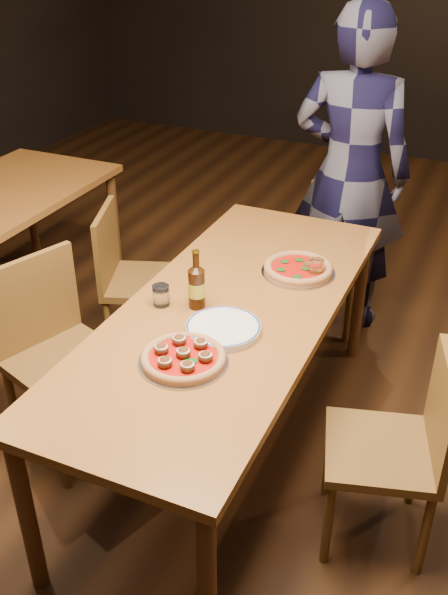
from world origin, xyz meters
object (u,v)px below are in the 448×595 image
at_px(diner, 350,174).
at_px(table_main, 229,322).
at_px(chair_main_e, 381,449).
at_px(plate_stack, 223,329).
at_px(pizza_margherita, 298,269).
at_px(water_glass, 161,295).
at_px(amber_glass, 315,269).
at_px(chair_end, 331,259).
at_px(pizza_meatball, 183,357).
at_px(beer_bottle, 197,287).
at_px(chair_main_sw, 145,281).
at_px(chair_main_nw, 66,361).

bearing_deg(diner, table_main, 83.15).
bearing_deg(chair_main_e, plate_stack, -108.72).
bearing_deg(pizza_margherita, chair_main_e, -48.01).
relative_size(water_glass, amber_glass, 1.00).
bearing_deg(chair_end, pizza_margherita, -85.42).
bearing_deg(plate_stack, chair_main_e, -3.05).
bearing_deg(chair_end, chair_main_e, -66.94).
relative_size(chair_main_e, plate_stack, 3.01).
bearing_deg(water_glass, pizza_meatball, -50.46).
xyz_separation_m(water_glass, diner, (0.40, 1.42, 0.10)).
bearing_deg(chair_end, beer_bottle, -99.51).
bearing_deg(chair_main_sw, beer_bottle, -154.24).
bearing_deg(pizza_meatball, table_main, 90.68).
bearing_deg(pizza_margherita, amber_glass, -7.31).
distance_m(table_main, chair_main_sw, 0.93).
xyz_separation_m(chair_main_e, beer_bottle, (-0.82, 0.16, 0.41)).
bearing_deg(chair_end, water_glass, -104.97).
height_order(chair_main_sw, water_glass, chair_main_sw).
bearing_deg(water_glass, chair_main_e, -6.89).
bearing_deg(diner, pizza_meatball, 84.74).
relative_size(pizza_margherita, diner, 0.18).
xyz_separation_m(plate_stack, water_glass, (-0.31, 0.08, 0.03)).
xyz_separation_m(chair_main_sw, plate_stack, (0.78, -0.71, 0.33)).
bearing_deg(chair_main_nw, chair_end, -7.44).
bearing_deg(pizza_meatball, beer_bottle, 108.84).
height_order(chair_main_nw, beer_bottle, beer_bottle).
relative_size(chair_main_e, water_glass, 10.00).
height_order(plate_stack, beer_bottle, beer_bottle).
bearing_deg(beer_bottle, pizza_meatball, -71.16).
bearing_deg(water_glass, chair_main_nw, -155.68).
bearing_deg(pizza_meatball, pizza_margherita, 78.83).
xyz_separation_m(chair_main_e, chair_end, (-0.60, 1.43, -0.01)).
bearing_deg(amber_glass, chair_end, 99.65).
xyz_separation_m(chair_end, pizza_meatball, (-0.10, -1.63, 0.36)).
bearing_deg(chair_main_e, chair_main_nw, -103.22).
bearing_deg(pizza_meatball, chair_main_e, 16.21).
bearing_deg(chair_main_e, amber_glass, -157.77).
bearing_deg(diner, chair_main_e, 109.24).
bearing_deg(chair_main_nw, chair_main_e, -68.49).
distance_m(table_main, amber_glass, 0.46).
xyz_separation_m(beer_bottle, water_glass, (-0.14, -0.04, -0.05)).
distance_m(chair_main_nw, plate_stack, 0.76).
bearing_deg(water_glass, beer_bottle, 17.63).
height_order(table_main, pizza_meatball, pizza_meatball).
xyz_separation_m(table_main, plate_stack, (0.05, -0.18, 0.09)).
distance_m(chair_main_nw, chair_end, 1.66).
relative_size(chair_main_nw, beer_bottle, 3.80).
bearing_deg(diner, chair_end, 68.53).
bearing_deg(chair_main_sw, amber_glass, -119.35).
bearing_deg(beer_bottle, chair_main_e, -11.05).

